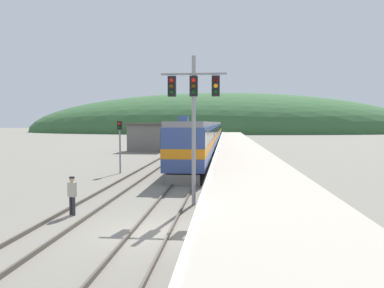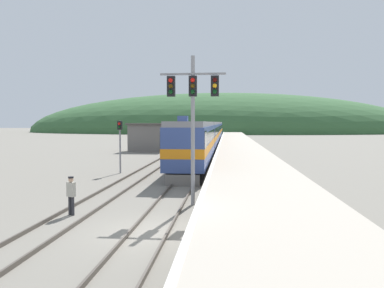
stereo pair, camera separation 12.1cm
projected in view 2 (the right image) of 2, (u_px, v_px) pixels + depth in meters
ground_plane at (151, 232)px, 14.32m from camera, size 500.00×500.00×0.00m
track_main at (214, 141)px, 83.89m from camera, size 1.52×180.00×0.16m
track_siding at (197, 141)px, 84.26m from camera, size 1.51×180.00×0.16m
platform at (237, 144)px, 63.55m from camera, size 5.93×140.00×0.97m
distant_hills at (220, 132)px, 160.76m from camera, size 167.22×75.25×33.12m
station_shed at (150, 137)px, 54.42m from camera, size 6.00×4.74×4.05m
express_train_lead_car at (195, 143)px, 33.82m from camera, size 2.94×19.71×4.61m
carriage_second at (208, 135)px, 55.99m from camera, size 2.93×22.67×4.25m
carriage_third at (213, 131)px, 79.40m from camera, size 2.93×22.67×4.25m
carriage_fourth at (217, 129)px, 102.81m from camera, size 2.93×22.67×4.25m
signal_mast_main at (193, 103)px, 18.73m from camera, size 3.30×0.42×7.51m
signal_post_siding at (120, 136)px, 30.64m from camera, size 0.36×0.42×4.35m
track_worker at (71, 193)px, 16.85m from camera, size 0.41×0.33×1.76m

